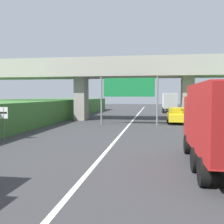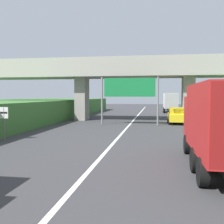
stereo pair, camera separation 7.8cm
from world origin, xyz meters
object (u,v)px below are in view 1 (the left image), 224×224
(speed_limit_sign, at_px, (4,118))
(truck_white, at_px, (169,102))
(overhead_highway_sign, at_px, (129,90))
(car_yellow, at_px, (176,116))
(truck_red, at_px, (221,122))

(speed_limit_sign, xyz_separation_m, truck_white, (12.65, 32.51, 0.46))
(overhead_highway_sign, distance_m, car_yellow, 5.98)
(truck_white, height_order, car_yellow, truck_white)
(truck_white, xyz_separation_m, car_yellow, (-0.36, -19.78, -1.08))
(truck_red, bearing_deg, overhead_highway_sign, 108.31)
(overhead_highway_sign, relative_size, car_yellow, 1.43)
(truck_white, bearing_deg, car_yellow, -91.03)
(overhead_highway_sign, bearing_deg, speed_limit_sign, -124.88)
(speed_limit_sign, bearing_deg, truck_red, -22.05)
(truck_red, xyz_separation_m, car_yellow, (-0.31, 17.84, -1.08))
(overhead_highway_sign, height_order, speed_limit_sign, overhead_highway_sign)
(overhead_highway_sign, relative_size, truck_red, 0.81)
(overhead_highway_sign, height_order, car_yellow, overhead_highway_sign)
(truck_white, bearing_deg, overhead_highway_sign, -103.48)
(truck_white, distance_m, truck_red, 37.62)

